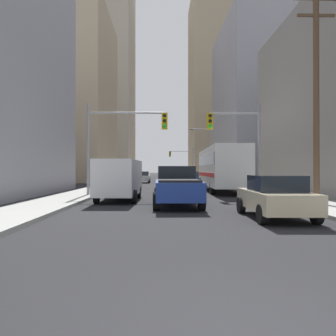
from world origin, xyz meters
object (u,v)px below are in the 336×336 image
(sedan_silver, at_px, (143,177))
(traffic_signal_far_right, at_px, (182,158))
(cargo_van_white, at_px, (120,178))
(traffic_signal_near_left, at_px, (124,133))
(sedan_navy, at_px, (200,179))
(pickup_truck_blue, at_px, (177,186))
(city_bus, at_px, (221,167))
(traffic_signal_near_right, at_px, (237,134))
(sedan_black, at_px, (193,177))
(sedan_grey, at_px, (174,183))
(sedan_beige, at_px, (275,197))

(sedan_silver, distance_m, traffic_signal_far_right, 21.86)
(cargo_van_white, distance_m, traffic_signal_far_right, 46.73)
(traffic_signal_near_left, bearing_deg, sedan_navy, 64.99)
(pickup_truck_blue, height_order, traffic_signal_near_left, traffic_signal_near_left)
(cargo_van_white, bearing_deg, sedan_silver, 90.16)
(city_bus, bearing_deg, traffic_signal_near_right, -88.60)
(pickup_truck_blue, xyz_separation_m, sedan_silver, (-3.13, 28.32, -0.16))
(pickup_truck_blue, bearing_deg, traffic_signal_near_left, 119.67)
(sedan_black, bearing_deg, sedan_navy, -88.91)
(sedan_grey, xyz_separation_m, traffic_signal_near_left, (-3.38, -2.75, 3.34))
(sedan_beige, distance_m, sedan_grey, 12.86)
(cargo_van_white, bearing_deg, sedan_beige, -47.53)
(city_bus, relative_size, traffic_signal_near_right, 1.93)
(sedan_beige, height_order, sedan_silver, same)
(traffic_signal_near_right, bearing_deg, traffic_signal_far_right, 90.81)
(city_bus, bearing_deg, traffic_signal_near_left, -145.69)
(cargo_van_white, relative_size, traffic_signal_far_right, 0.88)
(sedan_black, distance_m, traffic_signal_far_right, 23.23)
(city_bus, relative_size, sedan_grey, 2.73)
(sedan_beige, distance_m, sedan_silver, 33.14)
(sedan_beige, xyz_separation_m, traffic_signal_near_right, (0.90, 9.74, 3.26))
(cargo_van_white, bearing_deg, traffic_signal_near_right, 21.48)
(traffic_signal_far_right, bearing_deg, traffic_signal_near_right, -89.19)
(sedan_silver, height_order, traffic_signal_near_right, traffic_signal_near_right)
(city_bus, distance_m, sedan_grey, 4.54)
(pickup_truck_blue, distance_m, cargo_van_white, 4.10)
(pickup_truck_blue, distance_m, traffic_signal_near_right, 7.59)
(cargo_van_white, height_order, sedan_navy, cargo_van_white)
(pickup_truck_blue, bearing_deg, city_bus, 68.87)
(sedan_black, relative_size, traffic_signal_near_right, 0.71)
(sedan_black, bearing_deg, cargo_van_white, -105.36)
(sedan_silver, bearing_deg, cargo_van_white, -89.84)
(cargo_van_white, bearing_deg, city_bus, 47.52)
(sedan_beige, relative_size, sedan_navy, 1.00)
(city_bus, distance_m, cargo_van_white, 10.54)
(sedan_beige, xyz_separation_m, traffic_signal_far_right, (0.29, 53.08, 3.32))
(sedan_silver, distance_m, traffic_signal_near_left, 23.02)
(sedan_navy, bearing_deg, traffic_signal_far_right, 89.76)
(sedan_navy, bearing_deg, traffic_signal_near_right, -87.02)
(sedan_beige, height_order, traffic_signal_far_right, traffic_signal_far_right)
(sedan_silver, height_order, traffic_signal_far_right, traffic_signal_far_right)
(sedan_beige, xyz_separation_m, sedan_navy, (0.17, 23.86, 0.00))
(traffic_signal_near_left, bearing_deg, cargo_van_white, -88.02)
(traffic_signal_near_left, relative_size, traffic_signal_far_right, 1.00)
(city_bus, height_order, sedan_grey, city_bus)
(traffic_signal_far_right, bearing_deg, cargo_van_white, -98.15)
(sedan_navy, xyz_separation_m, sedan_black, (-0.12, 6.23, 0.00))
(cargo_van_white, distance_m, sedan_silver, 25.63)
(sedan_grey, distance_m, traffic_signal_near_right, 5.80)
(sedan_black, bearing_deg, city_bus, -87.28)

